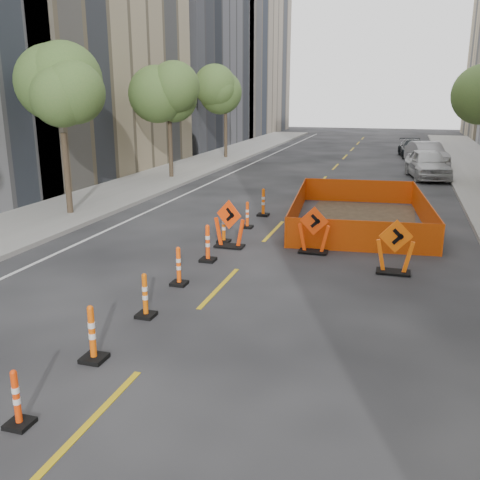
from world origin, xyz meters
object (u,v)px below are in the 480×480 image
(channelizer_5, at_px, (208,243))
(chevron_sign_right, at_px, (395,247))
(channelizer_6, at_px, (224,227))
(channelizer_1, at_px, (16,398))
(channelizer_4, at_px, (179,266))
(channelizer_8, at_px, (263,202))
(parked_car_mid, at_px, (426,154))
(parked_car_near, at_px, (428,164))
(channelizer_3, at_px, (145,295))
(channelizer_2, at_px, (92,333))
(channelizer_7, at_px, (247,215))
(chevron_sign_center, at_px, (314,230))
(parked_car_far, at_px, (413,148))
(chevron_sign_left, at_px, (229,224))

(channelizer_5, relative_size, chevron_sign_right, 0.73)
(channelizer_6, bearing_deg, channelizer_1, -88.42)
(channelizer_4, height_order, channelizer_8, channelizer_8)
(channelizer_4, height_order, parked_car_mid, parked_car_mid)
(chevron_sign_right, bearing_deg, parked_car_near, 73.22)
(chevron_sign_right, xyz_separation_m, parked_car_near, (1.45, 18.06, 0.07))
(channelizer_3, bearing_deg, channelizer_4, 92.69)
(channelizer_4, bearing_deg, channelizer_6, 92.50)
(chevron_sign_right, bearing_deg, channelizer_2, -139.84)
(channelizer_4, bearing_deg, parked_car_near, 71.90)
(channelizer_7, bearing_deg, channelizer_2, -89.70)
(chevron_sign_center, bearing_deg, parked_car_near, 78.46)
(parked_car_far, bearing_deg, parked_car_near, -92.93)
(channelizer_1, height_order, channelizer_2, channelizer_2)
(chevron_sign_left, relative_size, parked_car_near, 0.32)
(channelizer_5, relative_size, chevron_sign_center, 0.75)
(channelizer_6, xyz_separation_m, chevron_sign_right, (5.47, -1.66, 0.25))
(channelizer_2, distance_m, chevron_sign_right, 8.53)
(channelizer_1, distance_m, channelizer_2, 2.10)
(channelizer_3, xyz_separation_m, channelizer_6, (-0.28, 6.31, 0.01))
(channelizer_3, relative_size, channelizer_4, 1.00)
(chevron_sign_left, xyz_separation_m, parked_car_far, (5.84, 27.75, -0.11))
(channelizer_5, relative_size, parked_car_far, 0.24)
(channelizer_5, bearing_deg, parked_car_mid, 74.13)
(channelizer_1, distance_m, chevron_sign_right, 10.26)
(channelizer_2, distance_m, channelizer_7, 10.51)
(channelizer_3, height_order, channelizer_6, channelizer_6)
(channelizer_6, distance_m, channelizer_7, 2.11)
(channelizer_3, xyz_separation_m, parked_car_mid, (6.75, 28.21, 0.30))
(channelizer_7, height_order, parked_car_far, parked_car_far)
(parked_car_mid, distance_m, parked_car_far, 5.39)
(channelizer_3, distance_m, parked_car_near, 23.66)
(parked_car_near, height_order, parked_car_mid, parked_car_near)
(channelizer_7, bearing_deg, parked_car_mid, 70.98)
(channelizer_3, height_order, parked_car_mid, parked_car_mid)
(channelizer_5, height_order, parked_car_near, parked_car_near)
(channelizer_5, bearing_deg, chevron_sign_right, 4.81)
(channelizer_8, xyz_separation_m, chevron_sign_right, (5.20, -5.86, 0.20))
(channelizer_6, relative_size, channelizer_7, 1.05)
(channelizer_8, bearing_deg, parked_car_near, 61.42)
(chevron_sign_left, height_order, parked_car_far, chevron_sign_left)
(parked_car_far, bearing_deg, chevron_sign_center, -103.22)
(chevron_sign_center, relative_size, chevron_sign_right, 0.97)
(channelizer_1, relative_size, channelizer_4, 0.91)
(channelizer_2, height_order, chevron_sign_left, chevron_sign_left)
(chevron_sign_center, bearing_deg, channelizer_4, -125.19)
(channelizer_6, bearing_deg, channelizer_7, 84.37)
(channelizer_7, height_order, parked_car_mid, parked_car_mid)
(channelizer_5, relative_size, channelizer_7, 1.13)
(chevron_sign_center, relative_size, parked_car_mid, 0.30)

